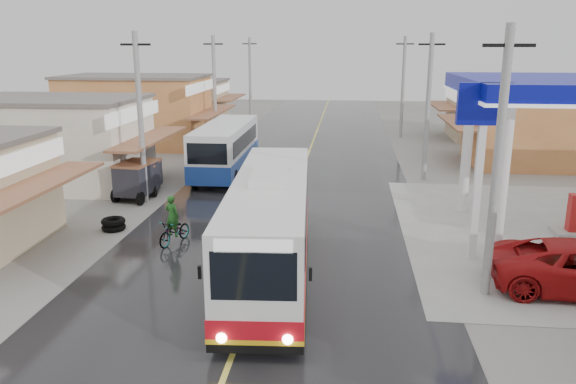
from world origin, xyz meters
The scene contains 12 objects.
ground centered at (0.00, 0.00, 0.00)m, with size 120.00×120.00×0.00m, color slate.
road centered at (0.00, 15.00, 0.01)m, with size 12.00×90.00×0.02m, color black.
centre_line centered at (0.00, 15.00, 0.02)m, with size 0.15×90.00×0.01m, color #D8CC4C.
shopfronts_left centered at (-13.00, 18.00, 0.00)m, with size 11.00×44.00×5.20m, color tan, non-canonical shape.
utility_poles_left centered at (-7.00, 16.00, 0.00)m, with size 1.60×50.00×8.00m, color gray, non-canonical shape.
utility_poles_right centered at (7.00, 15.00, 0.00)m, with size 1.60×36.00×8.00m, color gray, non-canonical shape.
coach_bus centered at (0.26, 0.98, 1.69)m, with size 3.22×11.37×3.51m.
second_bus centered at (-4.33, 15.10, 1.59)m, with size 2.43×8.88×2.95m.
cyclist centered at (-3.81, 3.36, 0.65)m, with size 1.21×1.93×1.97m.
tricycle_near centered at (-7.57, 9.39, 1.06)m, with size 1.84×2.58×1.86m.
tricycle_far centered at (-7.52, 10.65, 0.93)m, with size 1.64×2.12×1.62m.
tyre_stack centered at (-6.81, 4.69, 0.25)m, with size 0.98×0.98×0.50m.
Camera 1 is at (2.68, -16.38, 7.46)m, focal length 35.00 mm.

